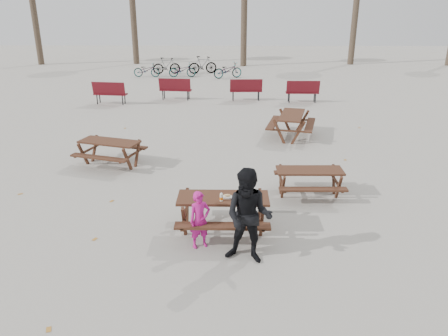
{
  "coord_description": "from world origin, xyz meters",
  "views": [
    {
      "loc": [
        0.15,
        -7.81,
        4.37
      ],
      "look_at": [
        0.0,
        1.0,
        1.0
      ],
      "focal_mm": 35.0,
      "sensor_mm": 36.0,
      "label": 1
    }
  ],
  "objects_px": {
    "main_picnic_table": "(223,205)",
    "picnic_table_far": "(291,126)",
    "food_tray": "(227,197)",
    "soda_bottle": "(221,198)",
    "picnic_table_east": "(309,183)",
    "child": "(200,220)",
    "picnic_table_north": "(110,153)",
    "adult": "(249,217)"
  },
  "relations": [
    {
      "from": "main_picnic_table",
      "to": "picnic_table_far",
      "type": "xyz_separation_m",
      "value": [
        2.2,
        6.66,
        -0.18
      ]
    },
    {
      "from": "main_picnic_table",
      "to": "food_tray",
      "type": "relative_size",
      "value": 10.0
    },
    {
      "from": "soda_bottle",
      "to": "picnic_table_east",
      "type": "xyz_separation_m",
      "value": [
        2.04,
        1.99,
        -0.51
      ]
    },
    {
      "from": "child",
      "to": "food_tray",
      "type": "bearing_deg",
      "value": 20.98
    },
    {
      "from": "picnic_table_east",
      "to": "picnic_table_north",
      "type": "bearing_deg",
      "value": 158.46
    },
    {
      "from": "adult",
      "to": "picnic_table_east",
      "type": "distance_m",
      "value": 3.27
    },
    {
      "from": "main_picnic_table",
      "to": "picnic_table_east",
      "type": "distance_m",
      "value": 2.71
    },
    {
      "from": "food_tray",
      "to": "soda_bottle",
      "type": "relative_size",
      "value": 1.06
    },
    {
      "from": "picnic_table_north",
      "to": "picnic_table_far",
      "type": "height_order",
      "value": "picnic_table_far"
    },
    {
      "from": "soda_bottle",
      "to": "picnic_table_east",
      "type": "height_order",
      "value": "soda_bottle"
    },
    {
      "from": "soda_bottle",
      "to": "picnic_table_east",
      "type": "relative_size",
      "value": 0.11
    },
    {
      "from": "soda_bottle",
      "to": "picnic_table_east",
      "type": "distance_m",
      "value": 2.9
    },
    {
      "from": "child",
      "to": "picnic_table_north",
      "type": "relative_size",
      "value": 0.67
    },
    {
      "from": "picnic_table_north",
      "to": "picnic_table_far",
      "type": "distance_m",
      "value": 6.17
    },
    {
      "from": "soda_bottle",
      "to": "picnic_table_far",
      "type": "xyz_separation_m",
      "value": [
        2.23,
        6.86,
        -0.45
      ]
    },
    {
      "from": "adult",
      "to": "picnic_table_far",
      "type": "height_order",
      "value": "adult"
    },
    {
      "from": "main_picnic_table",
      "to": "picnic_table_far",
      "type": "bearing_deg",
      "value": 71.71
    },
    {
      "from": "picnic_table_east",
      "to": "soda_bottle",
      "type": "bearing_deg",
      "value": -136.58
    },
    {
      "from": "soda_bottle",
      "to": "child",
      "type": "bearing_deg",
      "value": -136.41
    },
    {
      "from": "main_picnic_table",
      "to": "adult",
      "type": "relative_size",
      "value": 1.03
    },
    {
      "from": "main_picnic_table",
      "to": "picnic_table_east",
      "type": "bearing_deg",
      "value": 41.79
    },
    {
      "from": "picnic_table_far",
      "to": "adult",
      "type": "bearing_deg",
      "value": -179.22
    },
    {
      "from": "main_picnic_table",
      "to": "picnic_table_east",
      "type": "relative_size",
      "value": 1.16
    },
    {
      "from": "picnic_table_east",
      "to": "picnic_table_far",
      "type": "xyz_separation_m",
      "value": [
        0.19,
        4.86,
        0.07
      ]
    },
    {
      "from": "picnic_table_far",
      "to": "main_picnic_table",
      "type": "bearing_deg",
      "value": 175.21
    },
    {
      "from": "main_picnic_table",
      "to": "child",
      "type": "xyz_separation_m",
      "value": [
        -0.42,
        -0.57,
        -0.03
      ]
    },
    {
      "from": "food_tray",
      "to": "picnic_table_east",
      "type": "distance_m",
      "value": 2.71
    },
    {
      "from": "food_tray",
      "to": "child",
      "type": "bearing_deg",
      "value": -134.58
    },
    {
      "from": "picnic_table_east",
      "to": "picnic_table_far",
      "type": "relative_size",
      "value": 0.83
    },
    {
      "from": "soda_bottle",
      "to": "adult",
      "type": "bearing_deg",
      "value": -59.53
    },
    {
      "from": "main_picnic_table",
      "to": "picnic_table_far",
      "type": "height_order",
      "value": "picnic_table_far"
    },
    {
      "from": "soda_bottle",
      "to": "child",
      "type": "distance_m",
      "value": 0.61
    },
    {
      "from": "soda_bottle",
      "to": "picnic_table_north",
      "type": "relative_size",
      "value": 0.1
    },
    {
      "from": "main_picnic_table",
      "to": "soda_bottle",
      "type": "bearing_deg",
      "value": -98.77
    },
    {
      "from": "food_tray",
      "to": "picnic_table_far",
      "type": "bearing_deg",
      "value": 72.5
    },
    {
      "from": "food_tray",
      "to": "adult",
      "type": "distance_m",
      "value": 1.06
    },
    {
      "from": "soda_bottle",
      "to": "picnic_table_far",
      "type": "bearing_deg",
      "value": 71.97
    },
    {
      "from": "main_picnic_table",
      "to": "picnic_table_far",
      "type": "relative_size",
      "value": 0.96
    },
    {
      "from": "food_tray",
      "to": "picnic_table_north",
      "type": "relative_size",
      "value": 0.11
    },
    {
      "from": "food_tray",
      "to": "soda_bottle",
      "type": "xyz_separation_m",
      "value": [
        -0.11,
        -0.14,
        0.05
      ]
    },
    {
      "from": "picnic_table_north",
      "to": "soda_bottle",
      "type": "bearing_deg",
      "value": -33.85
    },
    {
      "from": "food_tray",
      "to": "picnic_table_east",
      "type": "bearing_deg",
      "value": 43.86
    }
  ]
}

